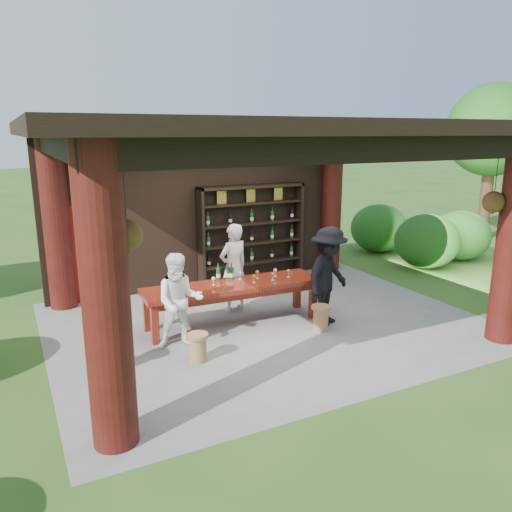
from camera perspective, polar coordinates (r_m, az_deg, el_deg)
name	(u,v)px	position (r m, az deg, el deg)	size (l,w,h in m)	color
ground	(266,322)	(9.08, 1.15, -7.61)	(90.00, 90.00, 0.00)	#2D5119
pavilion	(255,202)	(8.90, -0.16, 6.16)	(7.50, 6.00, 3.60)	slate
wine_shelf	(252,234)	(11.27, -0.49, 2.56)	(2.51, 0.38, 2.20)	black
tasting_table	(233,290)	(8.83, -2.70, -3.92)	(3.20, 0.97, 0.75)	#5B1B0D
stool_near_left	(198,347)	(7.62, -6.66, -10.25)	(0.33, 0.33, 0.43)	#9D6B3E
stool_near_right	(321,317)	(8.74, 7.41, -6.97)	(0.34, 0.34, 0.44)	#9D6B3E
stool_far_left	(119,351)	(7.63, -15.40, -10.44)	(0.36, 0.36, 0.48)	#9D6B3E
host	(233,268)	(9.45, -2.59, -1.34)	(0.62, 0.40, 1.69)	silver
guest_woman	(180,301)	(7.92, -8.73, -5.13)	(0.75, 0.58, 1.54)	white
guest_man	(328,276)	(8.85, 8.26, -2.30)	(1.14, 0.66, 1.76)	black
table_bottles	(226,271)	(9.00, -3.45, -1.74)	(0.31, 0.16, 0.31)	#194C1E
table_glasses	(258,276)	(8.99, 0.19, -2.28)	(1.48, 0.39, 0.15)	silver
napkin_basket	(172,288)	(8.41, -9.61, -3.68)	(0.26, 0.18, 0.14)	#BF6672
shrubs	(351,273)	(10.28, 10.80, -1.94)	(14.25, 8.47, 1.36)	#194C14
trees	(366,131)	(11.41, 12.49, 13.80)	(21.36, 8.83, 4.80)	#3F2819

